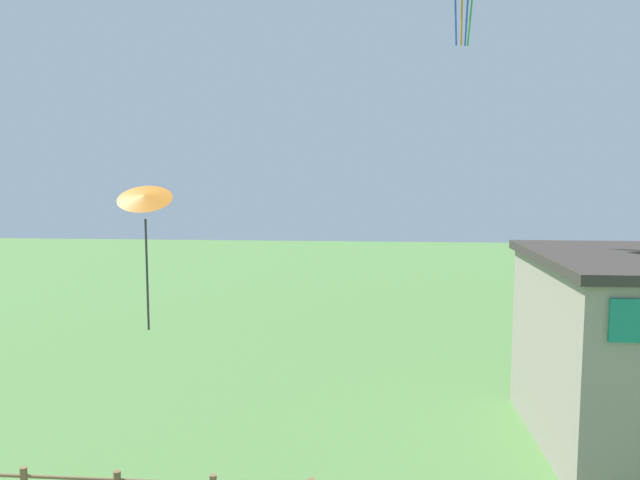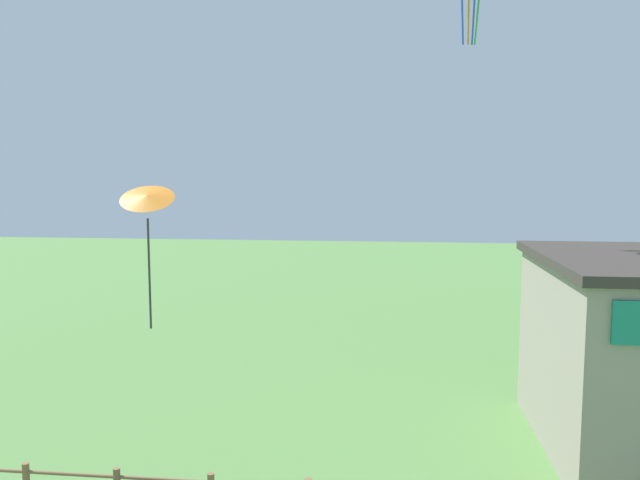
% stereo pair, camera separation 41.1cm
% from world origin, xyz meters
% --- Properties ---
extents(kite_orange_delta, '(1.37, 1.30, 3.33)m').
position_xyz_m(kite_orange_delta, '(-3.92, 10.17, 6.39)').
color(kite_orange_delta, orange).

